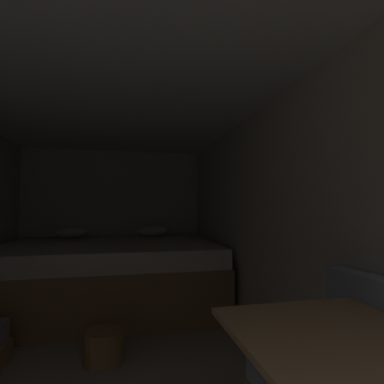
# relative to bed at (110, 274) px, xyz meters

# --- Properties ---
(ground_plane) EXTENTS (6.85, 6.85, 0.00)m
(ground_plane) POSITION_rel_bed_xyz_m (0.00, -1.48, -0.39)
(ground_plane) COLOR #A39984
(wall_back) EXTENTS (2.74, 0.05, 2.07)m
(wall_back) POSITION_rel_bed_xyz_m (0.00, 0.97, 0.65)
(wall_back) COLOR beige
(wall_back) RESTS_ON ground
(wall_right) EXTENTS (0.05, 4.85, 2.07)m
(wall_right) POSITION_rel_bed_xyz_m (1.34, -1.48, 0.65)
(wall_right) COLOR beige
(wall_right) RESTS_ON ground
(ceiling_slab) EXTENTS (2.74, 4.85, 0.05)m
(ceiling_slab) POSITION_rel_bed_xyz_m (0.00, -1.48, 1.70)
(ceiling_slab) COLOR white
(ceiling_slab) RESTS_ON wall_left
(bed) EXTENTS (2.52, 1.81, 0.93)m
(bed) POSITION_rel_bed_xyz_m (0.00, 0.00, 0.00)
(bed) COLOR #9E7247
(bed) RESTS_ON ground
(dinette_table) EXTENTS (0.66, 0.66, 0.78)m
(dinette_table) POSITION_rel_bed_xyz_m (0.86, -2.90, 0.28)
(dinette_table) COLOR tan
(dinette_table) RESTS_ON ground
(wicker_basket) EXTENTS (0.30, 0.30, 0.24)m
(wicker_basket) POSITION_rel_bed_xyz_m (0.03, -1.33, -0.26)
(wicker_basket) COLOR olive
(wicker_basket) RESTS_ON ground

